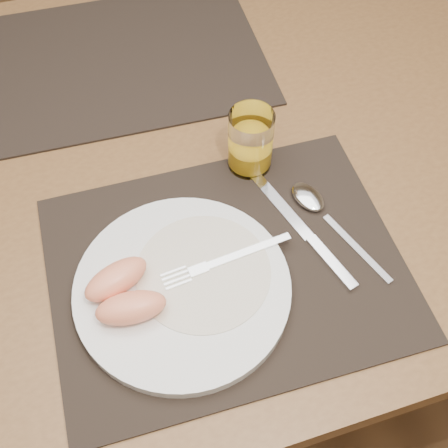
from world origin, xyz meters
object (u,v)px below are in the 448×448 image
Objects in this scene: placemat_near at (226,267)px; placemat_far at (129,59)px; plate at (182,288)px; juice_glass at (250,144)px; knife at (310,238)px; table at (176,184)px; fork at (216,263)px; spoon at (315,204)px.

placemat_near and placemat_far have the same top height.
plate is 2.82× the size of juice_glass.
knife is (0.15, -0.43, 0.00)m from placemat_far.
table is 3.11× the size of placemat_far.
spoon is (0.16, 0.06, -0.01)m from fork.
juice_glass is (0.15, 0.17, 0.03)m from plate.
spoon reaches higher than placemat_near.
placemat_near is at bearing 15.54° from plate.
knife is at bearing -119.48° from spoon.
spoon is at bearing -64.99° from placemat_far.
spoon is (0.15, 0.05, 0.01)m from placemat_near.
spoon is at bearing -59.23° from juice_glass.
placemat_far is 0.46m from knife.
plate is at bearing -164.46° from placemat_near.
table is at bearing 90.30° from fork.
table is at bearing -84.94° from placemat_far.
plate reaches higher than placemat_far.
fork is at bearing -174.06° from placemat_near.
spoon is (0.16, -0.17, 0.09)m from table.
placemat_far is (-0.03, 0.44, 0.00)m from placemat_near.
spoon reaches higher than placemat_far.
plate is 0.22m from spoon.
placemat_far is 0.44m from fork.
placemat_near is 2.08× the size of knife.
fork is at bearing -87.33° from placemat_far.
juice_glass reaches higher than fork.
fork reaches higher than spoon.
placemat_near is 0.12m from knife.
placemat_far is 0.43m from spoon.
plate is at bearing -161.87° from fork.
table is 7.43× the size of spoon.
knife is (0.12, 0.01, 0.00)m from placemat_near.
placemat_far is at bearing 94.49° from placemat_near.
knife is 1.15× the size of spoon.
table is 3.11× the size of placemat_near.
juice_glass reaches higher than table.
knife is at bearing -57.89° from table.
fork is 0.17m from spoon.
fork is (0.00, -0.22, 0.11)m from table.
juice_glass is (0.10, -0.06, 0.13)m from table.
plate is 0.23m from juice_glass.
plate is at bearing -101.42° from table.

